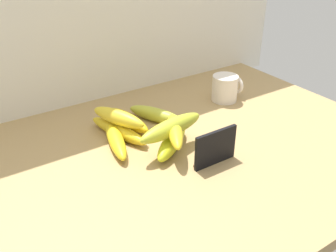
# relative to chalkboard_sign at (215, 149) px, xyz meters

# --- Properties ---
(counter_top) EXTENTS (1.10, 0.76, 0.03)m
(counter_top) POSITION_rel_chalkboard_sign_xyz_m (-0.04, 0.08, -0.05)
(counter_top) COLOR #A58654
(counter_top) RESTS_ON ground
(chalkboard_sign) EXTENTS (0.11, 0.02, 0.08)m
(chalkboard_sign) POSITION_rel_chalkboard_sign_xyz_m (0.00, 0.00, 0.00)
(chalkboard_sign) COLOR black
(chalkboard_sign) RESTS_ON counter_top
(coffee_mug) EXTENTS (0.09, 0.08, 0.08)m
(coffee_mug) POSITION_rel_chalkboard_sign_xyz_m (0.24, 0.24, 0.00)
(coffee_mug) COLOR silver
(coffee_mug) RESTS_ON counter_top
(banana_0) EXTENTS (0.06, 0.17, 0.04)m
(banana_0) POSITION_rel_chalkboard_sign_xyz_m (-0.08, 0.26, -0.02)
(banana_0) COLOR gold
(banana_0) RESTS_ON counter_top
(banana_1) EXTENTS (0.11, 0.17, 0.04)m
(banana_1) POSITION_rel_chalkboard_sign_xyz_m (-0.00, 0.24, -0.02)
(banana_1) COLOR gold
(banana_1) RESTS_ON counter_top
(banana_2) EXTENTS (0.09, 0.20, 0.03)m
(banana_2) POSITION_rel_chalkboard_sign_xyz_m (-0.13, 0.23, -0.02)
(banana_2) COLOR yellow
(banana_2) RESTS_ON counter_top
(banana_3) EXTENTS (0.09, 0.19, 0.04)m
(banana_3) POSITION_rel_chalkboard_sign_xyz_m (-0.15, 0.19, -0.02)
(banana_3) COLOR yellow
(banana_3) RESTS_ON counter_top
(banana_4) EXTENTS (0.16, 0.13, 0.04)m
(banana_4) POSITION_rel_chalkboard_sign_xyz_m (-0.05, 0.10, -0.02)
(banana_4) COLOR #C3CD20
(banana_4) RESTS_ON counter_top
(banana_5) EXTENTS (0.10, 0.16, 0.04)m
(banana_5) POSITION_rel_chalkboard_sign_xyz_m (-0.12, 0.23, 0.01)
(banana_5) COLOR yellow
(banana_5) RESTS_ON banana_2
(banana_6) EXTENTS (0.11, 0.16, 0.03)m
(banana_6) POSITION_rel_chalkboard_sign_xyz_m (-0.05, 0.09, 0.02)
(banana_6) COLOR yellow
(banana_6) RESTS_ON banana_4
(banana_7) EXTENTS (0.19, 0.07, 0.04)m
(banana_7) POSITION_rel_chalkboard_sign_xyz_m (-0.05, 0.10, 0.02)
(banana_7) COLOR gold
(banana_7) RESTS_ON banana_4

